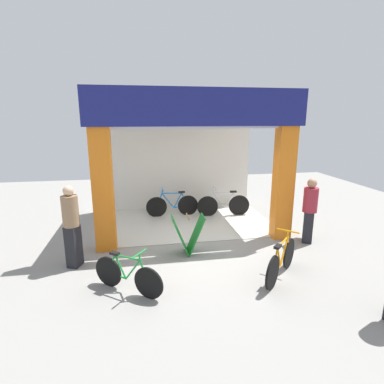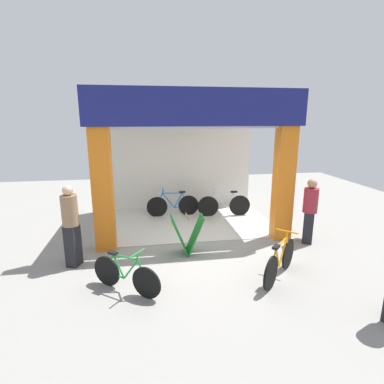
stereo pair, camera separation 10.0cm
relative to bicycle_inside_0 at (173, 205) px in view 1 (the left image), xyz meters
The scene contains 9 objects.
ground_plane 2.35m from the bicycle_inside_0, 80.38° to the right, with size 17.98×17.98×0.00m, color gray.
shop_facade 1.82m from the bicycle_inside_0, 61.30° to the right, with size 5.19×3.61×3.81m.
bicycle_inside_0 is the anchor object (origin of this frame).
bicycle_inside_1 1.66m from the bicycle_inside_0, ahead, with size 1.73×0.47×0.95m.
bicycle_parked_0 4.61m from the bicycle_inside_0, 68.33° to the right, with size 1.19×1.23×0.92m.
bicycle_parked_1 4.47m from the bicycle_inside_0, 106.99° to the right, with size 1.24×0.94×0.83m.
sandwich_board_sign 2.85m from the bicycle_inside_0, 89.10° to the right, with size 0.78×0.50×0.94m.
pedestrian_0 3.96m from the bicycle_inside_0, 129.07° to the right, with size 0.43×0.43×1.79m.
pedestrian_1 4.22m from the bicycle_inside_0, 39.70° to the right, with size 0.56×0.69×1.68m.
Camera 1 is at (-1.40, -7.13, 3.14)m, focal length 28.31 mm.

